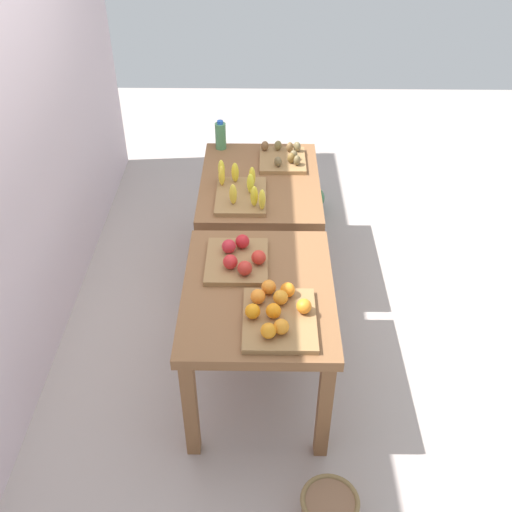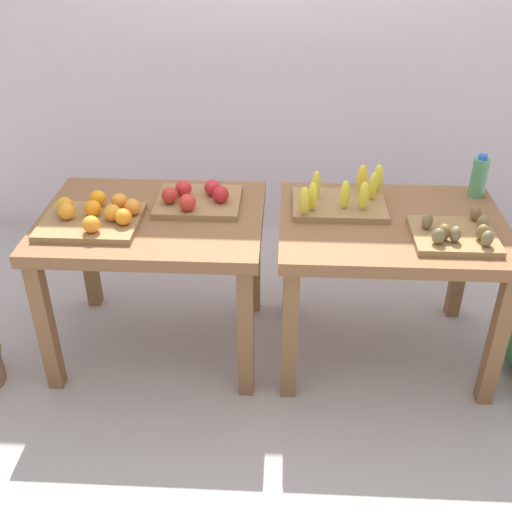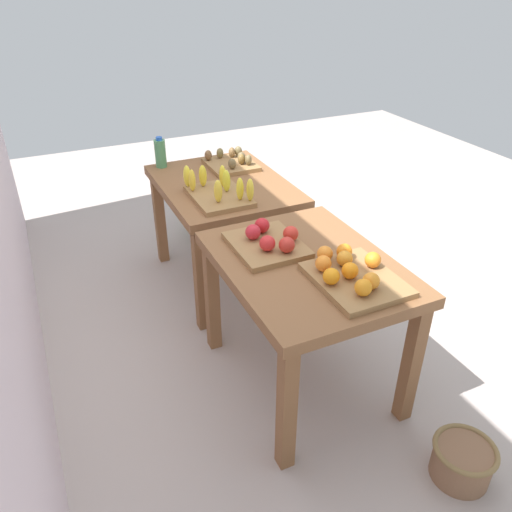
{
  "view_description": "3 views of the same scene",
  "coord_description": "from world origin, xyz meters",
  "px_view_note": "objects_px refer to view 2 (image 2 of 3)",
  "views": [
    {
      "loc": [
        -2.95,
        -0.02,
        2.82
      ],
      "look_at": [
        -0.01,
        0.02,
        0.55
      ],
      "focal_mm": 42.06,
      "sensor_mm": 36.0,
      "label": 1
    },
    {
      "loc": [
        0.06,
        -2.53,
        2.1
      ],
      "look_at": [
        -0.07,
        0.01,
        0.55
      ],
      "focal_mm": 43.22,
      "sensor_mm": 36.0,
      "label": 2
    },
    {
      "loc": [
        -2.37,
        1.11,
        2.04
      ],
      "look_at": [
        -0.06,
        0.04,
        0.54
      ],
      "focal_mm": 35.43,
      "sensor_mm": 36.0,
      "label": 3
    }
  ],
  "objects_px": {
    "orange_bin": "(95,216)",
    "apple_bin": "(197,199)",
    "banana_crate": "(341,199)",
    "kiwi_bin": "(456,234)",
    "water_bottle": "(479,177)",
    "display_table_right": "(390,242)",
    "display_table_left": "(154,236)"
  },
  "relations": [
    {
      "from": "banana_crate",
      "to": "water_bottle",
      "type": "relative_size",
      "value": 2.07
    },
    {
      "from": "orange_bin",
      "to": "water_bottle",
      "type": "bearing_deg",
      "value": 12.1
    },
    {
      "from": "display_table_left",
      "to": "kiwi_bin",
      "type": "bearing_deg",
      "value": -6.82
    },
    {
      "from": "water_bottle",
      "to": "display_table_left",
      "type": "bearing_deg",
      "value": -169.52
    },
    {
      "from": "banana_crate",
      "to": "water_bottle",
      "type": "bearing_deg",
      "value": 14.05
    },
    {
      "from": "display_table_right",
      "to": "water_bottle",
      "type": "xyz_separation_m",
      "value": [
        0.45,
        0.29,
        0.21
      ]
    },
    {
      "from": "banana_crate",
      "to": "water_bottle",
      "type": "distance_m",
      "value": 0.7
    },
    {
      "from": "display_table_right",
      "to": "orange_bin",
      "type": "bearing_deg",
      "value": -175.93
    },
    {
      "from": "water_bottle",
      "to": "kiwi_bin",
      "type": "bearing_deg",
      "value": -113.88
    },
    {
      "from": "display_table_right",
      "to": "water_bottle",
      "type": "distance_m",
      "value": 0.57
    },
    {
      "from": "banana_crate",
      "to": "apple_bin",
      "type": "bearing_deg",
      "value": -179.29
    },
    {
      "from": "display_table_right",
      "to": "kiwi_bin",
      "type": "bearing_deg",
      "value": -33.71
    },
    {
      "from": "orange_bin",
      "to": "apple_bin",
      "type": "xyz_separation_m",
      "value": [
        0.44,
        0.21,
        -0.0
      ]
    },
    {
      "from": "apple_bin",
      "to": "display_table_left",
      "type": "bearing_deg",
      "value": -151.05
    },
    {
      "from": "apple_bin",
      "to": "water_bottle",
      "type": "relative_size",
      "value": 1.86
    },
    {
      "from": "display_table_left",
      "to": "orange_bin",
      "type": "relative_size",
      "value": 2.3
    },
    {
      "from": "orange_bin",
      "to": "apple_bin",
      "type": "relative_size",
      "value": 1.13
    },
    {
      "from": "orange_bin",
      "to": "banana_crate",
      "type": "xyz_separation_m",
      "value": [
        1.12,
        0.22,
        0.01
      ]
    },
    {
      "from": "banana_crate",
      "to": "kiwi_bin",
      "type": "distance_m",
      "value": 0.56
    },
    {
      "from": "display_table_left",
      "to": "orange_bin",
      "type": "distance_m",
      "value": 0.3
    },
    {
      "from": "display_table_left",
      "to": "orange_bin",
      "type": "height_order",
      "value": "orange_bin"
    },
    {
      "from": "display_table_right",
      "to": "apple_bin",
      "type": "xyz_separation_m",
      "value": [
        -0.92,
        0.11,
        0.15
      ]
    },
    {
      "from": "display_table_right",
      "to": "orange_bin",
      "type": "distance_m",
      "value": 1.37
    },
    {
      "from": "display_table_right",
      "to": "apple_bin",
      "type": "relative_size",
      "value": 2.6
    },
    {
      "from": "water_bottle",
      "to": "display_table_right",
      "type": "bearing_deg",
      "value": -146.95
    },
    {
      "from": "display_table_right",
      "to": "banana_crate",
      "type": "height_order",
      "value": "banana_crate"
    },
    {
      "from": "apple_bin",
      "to": "kiwi_bin",
      "type": "bearing_deg",
      "value": -13.29
    },
    {
      "from": "orange_bin",
      "to": "apple_bin",
      "type": "height_order",
      "value": "apple_bin"
    },
    {
      "from": "orange_bin",
      "to": "water_bottle",
      "type": "xyz_separation_m",
      "value": [
        1.8,
        0.39,
        0.06
      ]
    },
    {
      "from": "orange_bin",
      "to": "banana_crate",
      "type": "bearing_deg",
      "value": 10.92
    },
    {
      "from": "display_table_left",
      "to": "display_table_right",
      "type": "height_order",
      "value": "same"
    },
    {
      "from": "display_table_right",
      "to": "kiwi_bin",
      "type": "relative_size",
      "value": 2.89
    }
  ]
}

